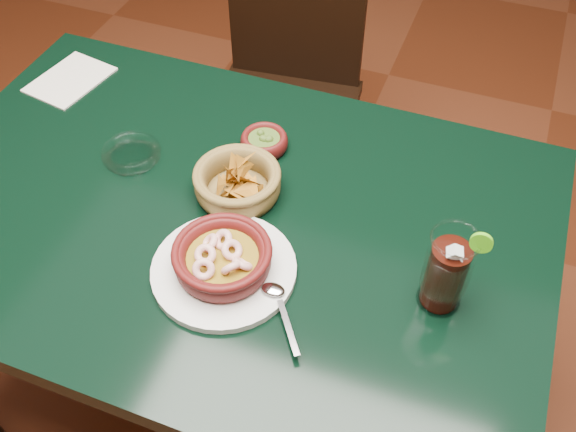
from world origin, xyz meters
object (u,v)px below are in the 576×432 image
(chip_basket, at_px, (238,183))
(cola_drink, at_px, (446,271))
(dining_chair, at_px, (286,90))
(shrimp_plate, at_px, (223,261))
(dining_table, at_px, (224,244))

(chip_basket, xyz_separation_m, cola_drink, (0.40, -0.10, 0.05))
(cola_drink, bearing_deg, dining_chair, 126.08)
(shrimp_plate, height_order, chip_basket, chip_basket)
(dining_chair, bearing_deg, shrimp_plate, -76.10)
(shrimp_plate, bearing_deg, dining_table, 117.45)
(dining_table, relative_size, chip_basket, 6.18)
(dining_chair, relative_size, chip_basket, 4.54)
(dining_table, height_order, cola_drink, cola_drink)
(dining_chair, relative_size, cola_drink, 4.97)
(dining_table, bearing_deg, chip_basket, 74.32)
(shrimp_plate, relative_size, cola_drink, 1.69)
(dining_chair, distance_m, chip_basket, 0.73)
(cola_drink, bearing_deg, shrimp_plate, -168.35)
(dining_chair, height_order, shrimp_plate, dining_chair)
(dining_chair, bearing_deg, dining_table, -78.76)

